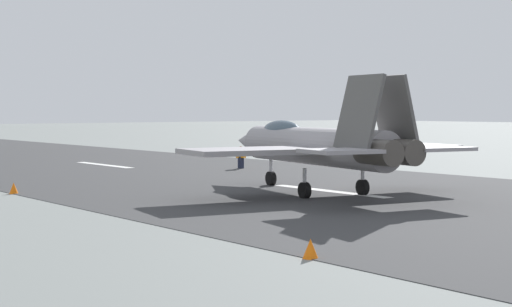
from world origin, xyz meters
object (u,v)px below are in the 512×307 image
at_px(fighter_jet, 315,145).
at_px(marker_cone_mid, 14,188).
at_px(crew_person, 241,157).
at_px(marker_cone_near, 310,249).

relative_size(fighter_jet, marker_cone_mid, 29.99).
distance_m(crew_person, marker_cone_mid, 19.82).
bearing_deg(marker_cone_near, marker_cone_mid, 0.00).
bearing_deg(crew_person, fighter_jet, 155.39).
height_order(fighter_jet, crew_person, fighter_jet).
distance_m(fighter_jet, marker_cone_mid, 14.84).
bearing_deg(marker_cone_mid, crew_person, -70.84).
distance_m(marker_cone_near, marker_cone_mid, 21.57).
distance_m(fighter_jet, crew_person, 17.07).
bearing_deg(marker_cone_near, fighter_jet, -42.71).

